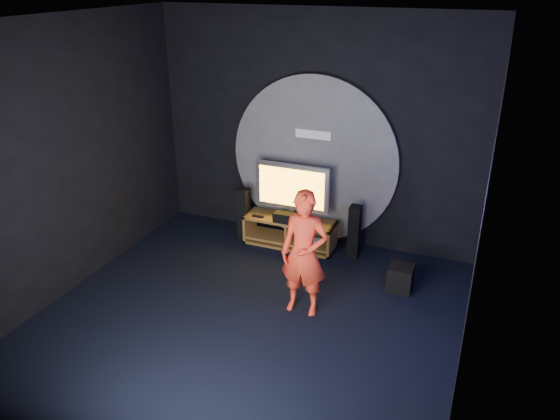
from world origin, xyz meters
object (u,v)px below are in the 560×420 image
object	(u,v)px
tv	(292,189)
player	(304,254)
media_console	(290,234)
tower_speaker_left	(244,214)
tower_speaker_right	(354,232)
subwoofer	(400,278)

from	to	relation	value
tv	player	distance (m)	1.84
media_console	tv	size ratio (longest dim) A/B	1.21
tv	player	world-z (taller)	player
tower_speaker_left	tower_speaker_right	distance (m)	1.79
media_console	tower_speaker_left	size ratio (longest dim) A/B	1.71
tv	media_console	bearing A→B (deg)	-84.03
tv	player	xyz separation A→B (m)	(0.80, -1.66, -0.12)
tower_speaker_left	tower_speaker_right	bearing A→B (deg)	0.73
tv	player	bearing A→B (deg)	-64.34
media_console	subwoofer	xyz separation A→B (m)	(1.83, -0.65, -0.02)
media_console	tv	world-z (taller)	tv
tower_speaker_left	player	distance (m)	2.26
tv	subwoofer	bearing A→B (deg)	-21.32
tower_speaker_right	player	world-z (taller)	player
tower_speaker_left	subwoofer	world-z (taller)	tower_speaker_left
tv	tower_speaker_left	size ratio (longest dim) A/B	1.41
tower_speaker_right	subwoofer	xyz separation A→B (m)	(0.83, -0.66, -0.24)
tv	player	size ratio (longest dim) A/B	0.72
player	subwoofer	bearing A→B (deg)	40.31
media_console	subwoofer	world-z (taller)	media_console
media_console	tv	bearing A→B (deg)	95.97
tower_speaker_right	player	bearing A→B (deg)	-97.79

